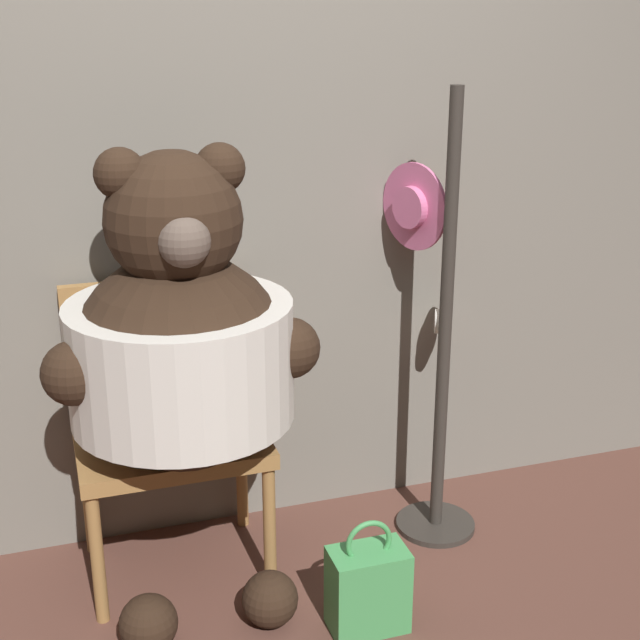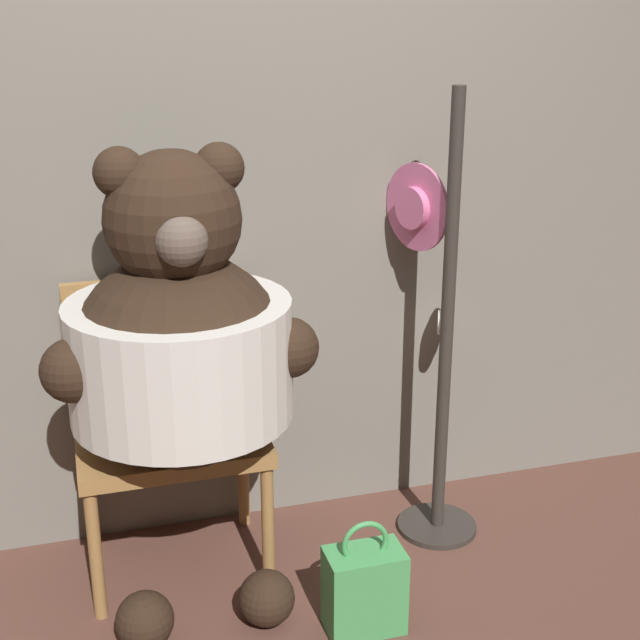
# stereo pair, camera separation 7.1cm
# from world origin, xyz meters

# --- Properties ---
(wall_back) EXTENTS (8.00, 0.10, 2.37)m
(wall_back) POSITION_xyz_m (0.00, 0.79, 1.18)
(wall_back) COLOR slate
(wall_back) RESTS_ON ground_plane
(chair) EXTENTS (0.59, 0.45, 0.94)m
(chair) POSITION_xyz_m (-0.24, 0.57, 0.53)
(chair) COLOR #9E703D
(chair) RESTS_ON ground_plane
(teddy_bear) EXTENTS (0.81, 0.72, 1.40)m
(teddy_bear) POSITION_xyz_m (-0.21, 0.41, 0.81)
(teddy_bear) COLOR black
(teddy_bear) RESTS_ON ground_plane
(hat_display_rack) EXTENTS (0.28, 0.43, 1.54)m
(hat_display_rack) POSITION_xyz_m (0.66, 0.53, 0.77)
(hat_display_rack) COLOR #332D28
(hat_display_rack) RESTS_ON ground_plane
(handbag_on_ground) EXTENTS (0.23, 0.14, 0.37)m
(handbag_on_ground) POSITION_xyz_m (0.25, 0.02, 0.14)
(handbag_on_ground) COLOR #479E56
(handbag_on_ground) RESTS_ON ground_plane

